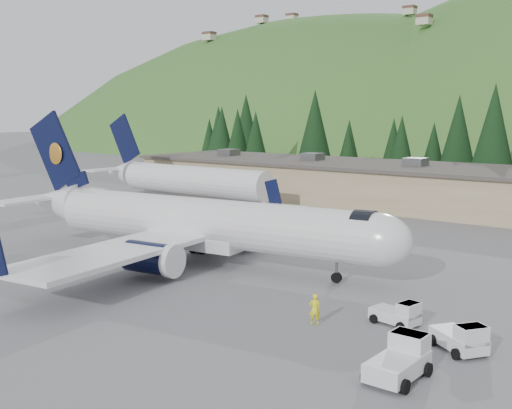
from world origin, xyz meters
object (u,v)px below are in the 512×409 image
object	(u,v)px
baggage_tug_b	(462,339)
ramp_worker	(315,309)
second_airliner	(178,178)
terminal_building	(378,183)
airliner	(197,223)
baggage_tug_c	(401,360)
baggage_tug_a	(399,314)

from	to	relation	value
baggage_tug_b	ramp_worker	size ratio (longest dim) A/B	1.89
second_airliner	ramp_worker	distance (m)	48.72
terminal_building	ramp_worker	size ratio (longest dim) A/B	40.40
airliner	baggage_tug_c	xyz separation A→B (m)	(22.11, -10.53, -2.33)
baggage_tug_a	baggage_tug_b	xyz separation A→B (m)	(4.24, -1.86, 0.08)
terminal_building	ramp_worker	distance (m)	48.91
baggage_tug_a	ramp_worker	size ratio (longest dim) A/B	1.63
second_airliner	baggage_tug_c	distance (m)	56.47
baggage_tug_a	second_airliner	bearing A→B (deg)	158.39
second_airliner	terminal_building	world-z (taller)	second_airliner
second_airliner	terminal_building	bearing A→B (deg)	38.78
baggage_tug_b	baggage_tug_c	bearing A→B (deg)	-68.75
baggage_tug_b	terminal_building	size ratio (longest dim) A/B	0.05
second_airliner	baggage_tug_b	size ratio (longest dim) A/B	8.27
baggage_tug_a	baggage_tug_b	size ratio (longest dim) A/B	0.86
baggage_tug_c	terminal_building	xyz separation A→B (m)	(-26.09, 48.66, 1.80)
baggage_tug_b	baggage_tug_c	world-z (taller)	baggage_tug_c
baggage_tug_c	second_airliner	bearing A→B (deg)	55.54
baggage_tug_b	second_airliner	bearing A→B (deg)	-176.18
baggage_tug_a	terminal_building	world-z (taller)	terminal_building
ramp_worker	baggage_tug_b	bearing A→B (deg)	150.29
second_airliner	terminal_building	distance (m)	25.55
baggage_tug_b	ramp_worker	bearing A→B (deg)	-139.16
airliner	baggage_tug_a	xyz separation A→B (m)	(18.96, -4.09, -2.51)
second_airliner	baggage_tug_b	xyz separation A→B (m)	(47.09, -28.09, -2.61)
airliner	terminal_building	world-z (taller)	airliner
airliner	baggage_tug_c	bearing A→B (deg)	-32.89
baggage_tug_a	baggage_tug_b	world-z (taller)	baggage_tug_b
second_airliner	baggage_tug_c	size ratio (longest dim) A/B	7.91
terminal_building	baggage_tug_a	bearing A→B (deg)	-61.49
airliner	baggage_tug_a	world-z (taller)	airliner
second_airliner	baggage_tug_c	bearing A→B (deg)	-35.38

